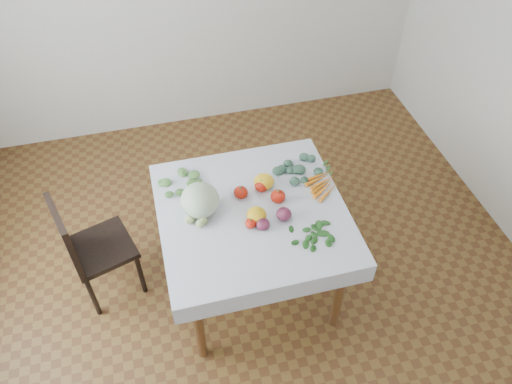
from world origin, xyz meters
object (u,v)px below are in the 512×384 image
table (252,222)px  carrot_bunch (322,184)px  cabbage (200,200)px  heirloom_back (264,182)px  chair (86,246)px

table → carrot_bunch: (0.48, 0.10, 0.12)m
table → cabbage: cabbage is taller
cabbage → heirloom_back: bearing=15.2°
heirloom_back → table: bearing=-123.3°
table → cabbage: size_ratio=4.39×
table → chair: chair is taller
chair → cabbage: bearing=-10.6°
chair → carrot_bunch: size_ratio=3.32×
cabbage → carrot_bunch: cabbage is taller
cabbage → carrot_bunch: 0.79m
cabbage → heirloom_back: size_ratio=1.79×
chair → heirloom_back: size_ratio=6.77×
table → cabbage: bearing=166.9°
heirloom_back → carrot_bunch: (0.36, -0.08, -0.03)m
table → heirloom_back: 0.26m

